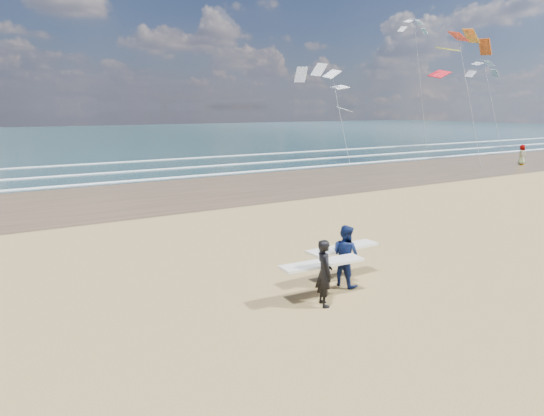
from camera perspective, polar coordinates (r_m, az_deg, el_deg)
wet_sand_strip at (r=37.92m, az=14.66°, el=4.32°), size 220.00×12.00×0.01m
ocean at (r=84.73m, az=-12.69°, el=8.35°), size 220.00×100.00×0.02m
foam_breakers at (r=45.47m, az=5.50°, el=5.89°), size 220.00×11.70×0.05m
surfer_near at (r=11.76m, az=6.13°, el=-7.41°), size 2.23×1.02×1.64m
surfer_far at (r=13.09m, az=8.58°, el=-5.46°), size 2.22×1.11×1.66m
beachgoer_0 at (r=45.12m, az=27.34°, el=5.59°), size 0.97×0.89×1.66m
kite_0 at (r=45.14m, az=21.78°, el=14.26°), size 7.42×4.92×12.01m
kite_1 at (r=43.72m, az=7.70°, el=12.36°), size 6.66×4.83×8.86m
kite_2 at (r=62.20m, az=24.34°, el=11.94°), size 5.31×4.68×11.06m
kite_5 at (r=61.49m, az=17.00°, el=14.47°), size 4.47×4.59×15.79m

